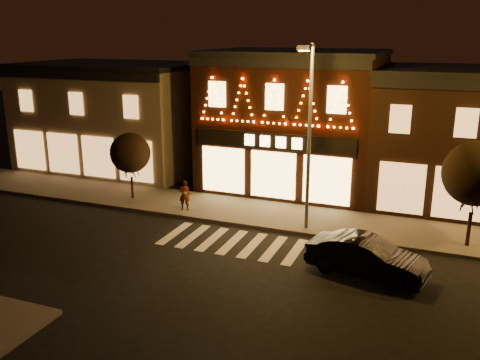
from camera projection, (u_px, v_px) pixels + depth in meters
The scene contains 10 objects.
ground at pixel (193, 279), 20.41m from camera, with size 120.00×120.00×0.00m, color black.
sidewalk_far at pixel (298, 218), 26.83m from camera, with size 44.00×4.00×0.15m, color #47423D.
building_left at pixel (115, 116), 36.52m from camera, with size 12.20×8.28×7.30m.
building_pulp at pixel (294, 120), 31.76m from camera, with size 10.20×8.34×8.30m.
building_right_a at pixel (462, 137), 28.52m from camera, with size 9.20×8.28×7.50m.
streetlamp_mid at pixel (309, 124), 23.74m from camera, with size 0.56×1.99×8.71m.
tree_left at pixel (130, 153), 29.19m from camera, with size 2.26×2.26×3.78m.
tree_right at pixel (476, 174), 22.36m from camera, with size 2.83×2.83×4.74m.
dark_sedan at pixel (367, 257), 20.56m from camera, with size 1.64×4.71×1.55m, color black.
pedestrian at pixel (185, 195), 27.68m from camera, with size 0.60×0.40×1.65m, color gray.
Camera 1 is at (8.55, -16.58, 9.34)m, focal length 39.03 mm.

